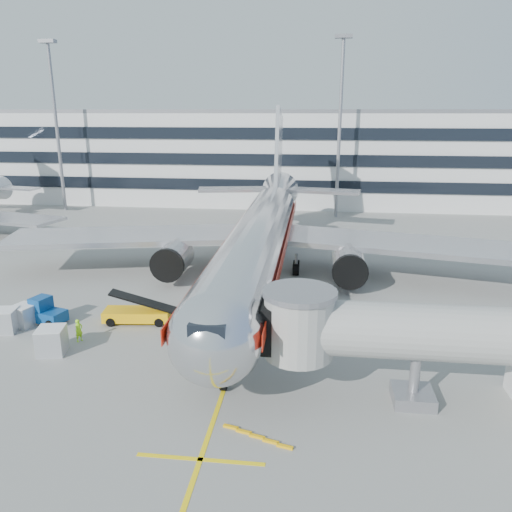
# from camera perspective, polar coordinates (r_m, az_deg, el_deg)

# --- Properties ---
(ground) EXTENTS (180.00, 180.00, 0.00)m
(ground) POSITION_cam_1_polar(r_m,az_deg,el_deg) (36.60, -1.42, -8.56)
(ground) COLOR gray
(ground) RESTS_ON ground
(lead_in_line) EXTENTS (0.25, 70.00, 0.01)m
(lead_in_line) POSITION_cam_1_polar(r_m,az_deg,el_deg) (45.80, 0.37, -3.34)
(lead_in_line) COLOR yellow
(lead_in_line) RESTS_ON ground
(stop_bar) EXTENTS (6.00, 0.25, 0.01)m
(stop_bar) POSITION_cam_1_polar(r_m,az_deg,el_deg) (24.80, -6.39, -22.10)
(stop_bar) COLOR yellow
(stop_bar) RESTS_ON ground
(main_jet) EXTENTS (50.95, 48.70, 16.06)m
(main_jet) POSITION_cam_1_polar(r_m,az_deg,el_deg) (46.21, 0.62, 2.32)
(main_jet) COLOR silver
(main_jet) RESTS_ON ground
(jet_bridge) EXTENTS (17.80, 4.50, 7.00)m
(jet_bridge) POSITION_cam_1_polar(r_m,az_deg,el_deg) (28.36, 21.44, -8.84)
(jet_bridge) COLOR silver
(jet_bridge) RESTS_ON ground
(terminal) EXTENTS (150.00, 24.25, 15.60)m
(terminal) POSITION_cam_1_polar(r_m,az_deg,el_deg) (91.26, 3.84, 11.47)
(terminal) COLOR silver
(terminal) RESTS_ON ground
(light_mast_west) EXTENTS (2.40, 1.20, 25.45)m
(light_mast_west) POSITION_cam_1_polar(r_m,az_deg,el_deg) (84.81, -21.96, 14.80)
(light_mast_west) COLOR gray
(light_mast_west) RESTS_ON ground
(light_mast_centre) EXTENTS (2.40, 1.20, 25.45)m
(light_mast_centre) POSITION_cam_1_polar(r_m,az_deg,el_deg) (74.94, 9.60, 15.67)
(light_mast_centre) COLOR gray
(light_mast_centre) RESTS_ON ground
(belt_loader) EXTENTS (5.28, 2.31, 2.48)m
(belt_loader) POSITION_cam_1_polar(r_m,az_deg,el_deg) (38.82, -13.42, -6.39)
(belt_loader) COLOR #FFB70A
(belt_loader) RESTS_ON ground
(baggage_tug) EXTENTS (2.97, 2.30, 1.99)m
(baggage_tug) POSITION_cam_1_polar(r_m,az_deg,el_deg) (40.78, -22.90, -5.91)
(baggage_tug) COLOR navy
(baggage_tug) RESTS_ON ground
(cargo_container_left) EXTENTS (1.89, 1.89, 1.61)m
(cargo_container_left) POSITION_cam_1_polar(r_m,az_deg,el_deg) (40.92, -24.96, -6.18)
(cargo_container_left) COLOR silver
(cargo_container_left) RESTS_ON ground
(cargo_container_right) EXTENTS (1.84, 1.84, 1.70)m
(cargo_container_right) POSITION_cam_1_polar(r_m,az_deg,el_deg) (40.43, -26.72, -6.60)
(cargo_container_right) COLOR silver
(cargo_container_right) RESTS_ON ground
(cargo_container_front) EXTENTS (1.99, 1.99, 1.79)m
(cargo_container_front) POSITION_cam_1_polar(r_m,az_deg,el_deg) (35.69, -22.33, -8.95)
(cargo_container_front) COLOR silver
(cargo_container_front) RESTS_ON ground
(ramp_worker) EXTENTS (0.61, 0.70, 1.61)m
(ramp_worker) POSITION_cam_1_polar(r_m,az_deg,el_deg) (36.84, -19.59, -8.02)
(ramp_worker) COLOR #A5FF1A
(ramp_worker) RESTS_ON ground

